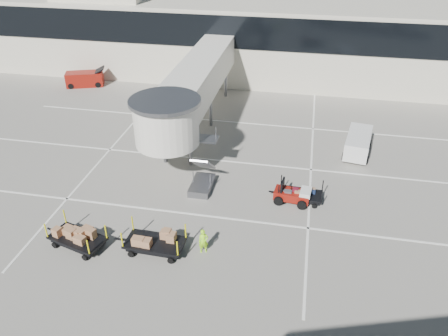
{
  "coord_description": "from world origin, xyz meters",
  "views": [
    {
      "loc": [
        4.98,
        -19.46,
        17.0
      ],
      "look_at": [
        0.22,
        4.74,
        2.0
      ],
      "focal_mm": 35.0,
      "sensor_mm": 36.0,
      "label": 1
    }
  ],
  "objects_px": {
    "baggage_tug": "(293,195)",
    "minivan": "(358,141)",
    "box_cart_far": "(76,237)",
    "ground_worker": "(203,241)",
    "suitcase_cart": "(301,195)",
    "box_cart_near": "(155,244)",
    "belt_loader": "(85,79)"
  },
  "relations": [
    {
      "from": "box_cart_far",
      "to": "box_cart_near",
      "type": "bearing_deg",
      "value": 20.27
    },
    {
      "from": "minivan",
      "to": "belt_loader",
      "type": "height_order",
      "value": "belt_loader"
    },
    {
      "from": "baggage_tug",
      "to": "belt_loader",
      "type": "xyz_separation_m",
      "value": [
        -23.37,
        17.39,
        0.19
      ]
    },
    {
      "from": "belt_loader",
      "to": "ground_worker",
      "type": "bearing_deg",
      "value": -70.74
    },
    {
      "from": "minivan",
      "to": "ground_worker",
      "type": "bearing_deg",
      "value": -114.8
    },
    {
      "from": "belt_loader",
      "to": "suitcase_cart",
      "type": "bearing_deg",
      "value": -55.23
    },
    {
      "from": "box_cart_far",
      "to": "ground_worker",
      "type": "distance_m",
      "value": 7.34
    },
    {
      "from": "suitcase_cart",
      "to": "box_cart_near",
      "type": "bearing_deg",
      "value": -136.83
    },
    {
      "from": "box_cart_far",
      "to": "ground_worker",
      "type": "relative_size",
      "value": 2.65
    },
    {
      "from": "suitcase_cart",
      "to": "minivan",
      "type": "bearing_deg",
      "value": 64.42
    },
    {
      "from": "baggage_tug",
      "to": "minivan",
      "type": "height_order",
      "value": "minivan"
    },
    {
      "from": "box_cart_near",
      "to": "belt_loader",
      "type": "bearing_deg",
      "value": 125.52
    },
    {
      "from": "suitcase_cart",
      "to": "minivan",
      "type": "relative_size",
      "value": 0.79
    },
    {
      "from": "box_cart_far",
      "to": "minivan",
      "type": "bearing_deg",
      "value": 57.07
    },
    {
      "from": "suitcase_cart",
      "to": "box_cart_near",
      "type": "distance_m",
      "value": 10.29
    },
    {
      "from": "suitcase_cart",
      "to": "box_cart_far",
      "type": "bearing_deg",
      "value": -147.72
    },
    {
      "from": "baggage_tug",
      "to": "belt_loader",
      "type": "height_order",
      "value": "belt_loader"
    },
    {
      "from": "baggage_tug",
      "to": "minivan",
      "type": "xyz_separation_m",
      "value": [
        4.61,
        7.76,
        0.42
      ]
    },
    {
      "from": "baggage_tug",
      "to": "box_cart_near",
      "type": "distance_m",
      "value": 9.75
    },
    {
      "from": "ground_worker",
      "to": "baggage_tug",
      "type": "bearing_deg",
      "value": 27.84
    },
    {
      "from": "baggage_tug",
      "to": "minivan",
      "type": "bearing_deg",
      "value": 65.67
    },
    {
      "from": "box_cart_near",
      "to": "minivan",
      "type": "height_order",
      "value": "minivan"
    },
    {
      "from": "box_cart_near",
      "to": "box_cart_far",
      "type": "xyz_separation_m",
      "value": [
        -4.61,
        -0.36,
        0.02
      ]
    },
    {
      "from": "box_cart_far",
      "to": "ground_worker",
      "type": "bearing_deg",
      "value": 22.84
    },
    {
      "from": "box_cart_near",
      "to": "belt_loader",
      "type": "relative_size",
      "value": 0.95
    },
    {
      "from": "belt_loader",
      "to": "box_cart_far",
      "type": "bearing_deg",
      "value": -84.25
    },
    {
      "from": "baggage_tug",
      "to": "minivan",
      "type": "relative_size",
      "value": 0.54
    },
    {
      "from": "box_cart_near",
      "to": "belt_loader",
      "type": "distance_m",
      "value": 28.7
    },
    {
      "from": "suitcase_cart",
      "to": "belt_loader",
      "type": "bearing_deg",
      "value": 147.25
    },
    {
      "from": "baggage_tug",
      "to": "suitcase_cart",
      "type": "bearing_deg",
      "value": 30.51
    },
    {
      "from": "box_cart_far",
      "to": "belt_loader",
      "type": "height_order",
      "value": "belt_loader"
    },
    {
      "from": "ground_worker",
      "to": "belt_loader",
      "type": "xyz_separation_m",
      "value": [
        -18.71,
        23.27,
        -0.01
      ]
    }
  ]
}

